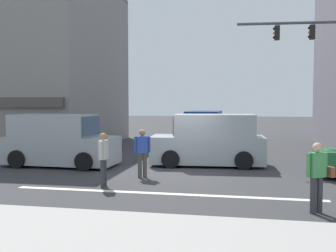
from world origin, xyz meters
name	(u,v)px	position (x,y,z in m)	size (l,w,h in m)	color
ground_plane	(182,172)	(0.00, 0.00, 0.00)	(120.00, 120.00, 0.00)	#333335
lane_marking_stripe	(163,194)	(0.00, -3.50, 0.00)	(9.00, 0.24, 0.01)	silver
building_left_block	(20,65)	(-11.85, 8.59, 4.97)	(11.41, 10.14, 9.95)	gray
utility_pole_near_left	(45,75)	(-8.47, 5.55, 4.08)	(1.40, 0.22, 7.86)	brown
traffic_light_mast	(329,65)	(5.71, 3.26, 4.18)	(4.88, 0.49, 6.20)	#47474C
van_approaching_near	(210,141)	(0.86, 1.83, 1.01)	(4.72, 2.29, 2.11)	#999EA3
van_waiting_far	(204,130)	(0.02, 7.99, 1.01)	(2.08, 4.62, 2.11)	navy
van_crossing_center	(59,141)	(-5.21, 0.52, 1.01)	(4.64, 2.13, 2.11)	#999EA3
pedestrian_foreground_with_bag	(318,173)	(3.94, -4.75, 0.95)	(0.68, 0.45, 1.67)	#333338
pedestrian_mid_crossing	(103,156)	(-1.99, -2.96, 0.95)	(0.24, 0.57, 1.67)	#333338
pedestrian_far_side	(142,150)	(-1.20, -1.28, 0.95)	(0.53, 0.34, 1.67)	#4C4742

